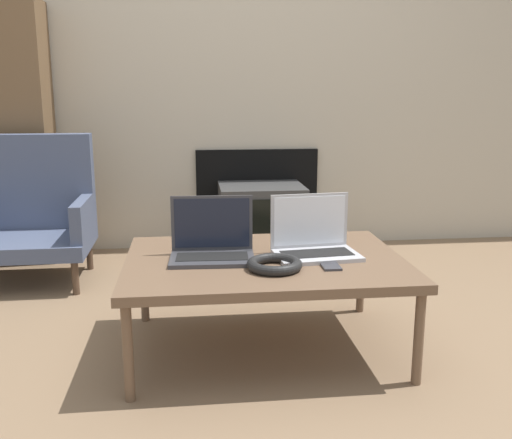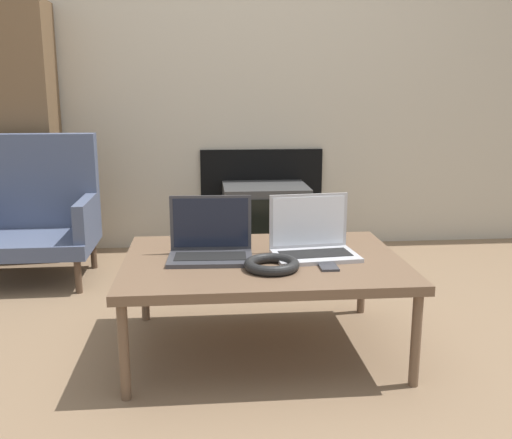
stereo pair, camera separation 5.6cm
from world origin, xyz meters
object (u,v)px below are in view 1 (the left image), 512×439
object	(u,v)px
headphones	(274,264)
laptop_right	(314,241)
tv	(261,220)
armchair	(29,211)
phone	(329,265)
laptop_left	(212,244)

from	to	relation	value
headphones	laptop_right	bearing A→B (deg)	43.61
tv	armchair	bearing A→B (deg)	-166.65
laptop_right	headphones	xyz separation A→B (m)	(-0.19, -0.18, -0.04)
phone	laptop_left	bearing A→B (deg)	160.03
laptop_right	tv	distance (m)	1.36
phone	tv	xyz separation A→B (m)	(-0.07, 1.50, -0.16)
armchair	phone	bearing A→B (deg)	-40.72
headphones	laptop_left	bearing A→B (deg)	141.52
tv	armchair	distance (m)	1.38
tv	phone	bearing A→B (deg)	-87.24
laptop_left	headphones	bearing A→B (deg)	-35.90
laptop_right	phone	size ratio (longest dim) A/B	2.48
phone	armchair	xyz separation A→B (m)	(-1.40, 1.19, -0.01)
phone	headphones	bearing A→B (deg)	-174.90
laptop_left	headphones	distance (m)	0.29
armchair	laptop_left	bearing A→B (deg)	-47.22
laptop_left	laptop_right	world-z (taller)	same
laptop_left	phone	size ratio (longest dim) A/B	2.40
laptop_right	armchair	bearing A→B (deg)	137.31
tv	laptop_left	bearing A→B (deg)	-105.05
headphones	phone	distance (m)	0.21
headphones	tv	bearing A→B (deg)	84.76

